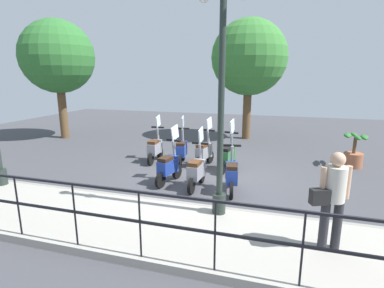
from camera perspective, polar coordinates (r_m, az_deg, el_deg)
ground_plane at (r=8.60m, az=2.83°, el=-6.36°), size 28.00×28.00×0.00m
promenade_walkway at (r=5.81m, az=-4.90°, el=-15.63°), size 2.20×20.00×0.15m
fence_railing at (r=4.59m, az=-9.99°, el=-12.56°), size 0.04×16.03×1.07m
lamp_post_near at (r=5.62m, az=5.54°, el=6.01°), size 0.26×0.90×4.54m
pedestrian_with_bag at (r=5.11m, az=25.25°, el=-8.64°), size 0.48×0.60×1.59m
tree_large at (r=14.84m, az=-24.24°, el=14.85°), size 3.17×3.17×5.21m
tree_distant at (r=13.68m, az=10.82°, el=15.82°), size 3.27×3.27×5.22m
potted_palm at (r=10.70m, az=28.43°, el=-1.57°), size 1.06×0.66×1.05m
scooter_near_0 at (r=7.46m, az=7.54°, el=-5.60°), size 1.23×0.47×1.54m
scooter_near_1 at (r=7.64m, az=0.90°, el=-5.03°), size 1.23×0.44×1.54m
scooter_near_2 at (r=8.03m, az=-4.46°, el=-4.18°), size 1.22×0.49×1.54m
scooter_far_0 at (r=9.11m, az=6.83°, el=-2.13°), size 1.22×0.47×1.54m
scooter_far_1 at (r=9.47m, az=2.37°, el=-1.45°), size 1.22×0.50×1.54m
scooter_far_2 at (r=9.73m, az=-1.99°, el=-1.06°), size 1.22×0.48×1.54m
scooter_far_3 at (r=10.02m, az=-7.03°, el=-0.73°), size 1.23×0.44×1.54m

